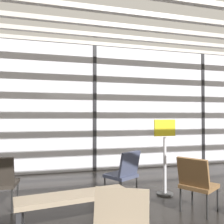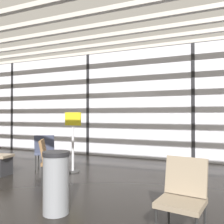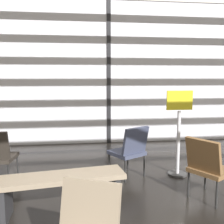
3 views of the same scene
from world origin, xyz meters
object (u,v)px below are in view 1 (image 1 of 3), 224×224
Objects in this scene: lounge_chair_0 at (0,180)px; waiting_bench at (74,202)px; lounge_chair_2 at (197,181)px; lounge_chair_4 at (124,171)px; parked_airplane at (46,107)px; info_sign at (165,159)px.

lounge_chair_0 is 1.45m from waiting_bench.
lounge_chair_2 is 1.00× the size of lounge_chair_4.
parked_airplane is 15.98× the size of lounge_chair_2.
lounge_chair_4 is (-0.87, 0.94, 0.00)m from lounge_chair_2.
info_sign is at bearing 149.73° from lounge_chair_4.
waiting_bench is 1.07× the size of info_sign.
lounge_chair_2 is at bearing 168.74° from lounge_chair_0.
lounge_chair_4 is 0.56× the size of waiting_bench.
lounge_chair_0 is 0.60× the size of info_sign.
parked_airplane reaches higher than waiting_bench.
waiting_bench is 2.13m from info_sign.
lounge_chair_2 is (2.97, -0.91, 0.00)m from lounge_chair_0.
lounge_chair_2 is 0.60× the size of info_sign.
lounge_chair_4 is 1.44m from waiting_bench.
parked_airplane is 9.66× the size of info_sign.
parked_airplane is at bearing -96.16° from waiting_bench.
parked_airplane is at bearing 105.97° from info_sign.
waiting_bench is at bearing 60.17° from lounge_chair_2.
lounge_chair_0 is at bearing -95.41° from parked_airplane.
parked_airplane is at bearing -89.65° from lounge_chair_0.
lounge_chair_0 and lounge_chair_4 have the same top height.
lounge_chair_4 is at bearing 11.15° from lounge_chair_2.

